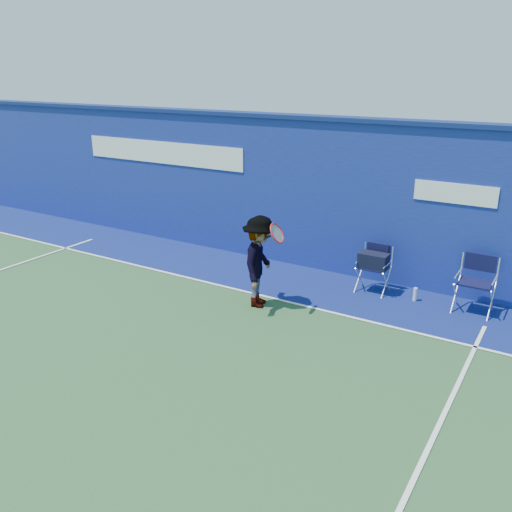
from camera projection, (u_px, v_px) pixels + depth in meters
The scene contains 8 objects.
ground at pixel (100, 361), 7.71m from camera, with size 80.00×80.00×0.00m, color #2B502C.
stadium_wall at pixel (278, 188), 11.40m from camera, with size 24.00×0.50×3.08m.
out_of_bounds_strip at pixel (251, 273), 11.02m from camera, with size 24.00×1.80×0.01m, color navy.
court_lines at pixel (129, 343), 8.19m from camera, with size 24.00×12.00×0.01m.
directors_chair_left at pixel (373, 273), 9.99m from camera, with size 0.52×0.48×0.88m.
directors_chair_right at pixel (474, 295), 9.17m from camera, with size 0.58×0.52×0.97m.
water_bottle at pixel (415, 294), 9.66m from camera, with size 0.07×0.07×0.25m, color silver.
tennis_player at pixel (260, 262), 9.27m from camera, with size 0.96×1.17×1.61m.
Camera 1 is at (5.44, -4.63, 3.95)m, focal length 38.00 mm.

